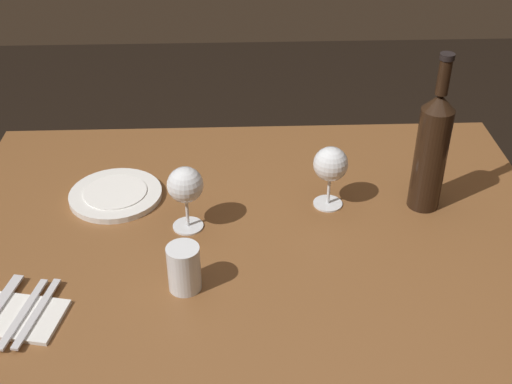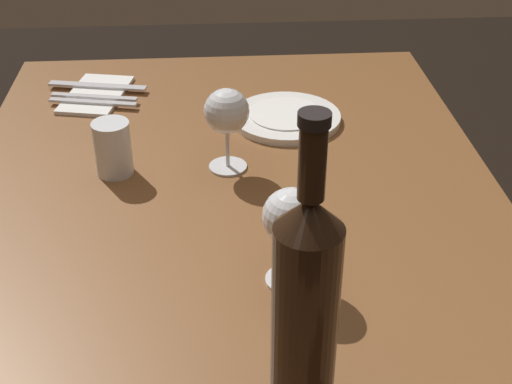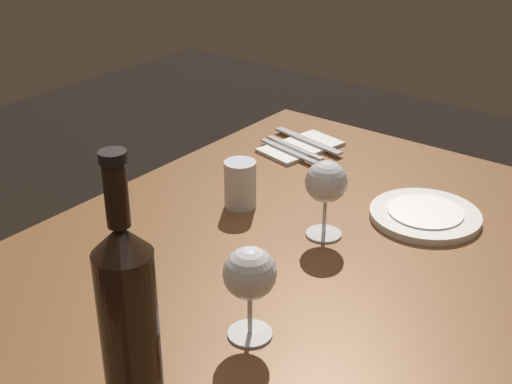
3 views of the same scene
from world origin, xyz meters
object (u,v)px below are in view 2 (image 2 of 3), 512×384
wine_glass_right (291,219)px  fork_outer (93,102)px  wine_glass_left (227,113)px  water_tumbler (113,150)px  wine_bottle (305,305)px  dinner_plate (286,117)px  fork_inner (94,97)px  folded_napkin (96,95)px  table_knife (97,86)px

wine_glass_right → fork_outer: 0.67m
wine_glass_left → water_tumbler: 0.20m
wine_glass_left → wine_glass_right: 0.32m
wine_bottle → dinner_plate: bearing=-4.6°
water_tumbler → fork_inner: water_tumbler is taller
folded_napkin → wine_bottle: bearing=-158.7°
water_tumbler → fork_outer: water_tumbler is taller
fork_inner → table_knife: 0.05m
wine_bottle → folded_napkin: bearing=21.3°
wine_glass_left → folded_napkin: 0.42m
dinner_plate → wine_glass_left: bearing=145.1°
wine_bottle → fork_outer: wine_bottle is taller
wine_glass_left → fork_outer: bearing=45.4°
wine_glass_right → water_tumbler: bearing=40.8°
wine_glass_left → folded_napkin: wine_glass_left is taller
water_tumbler → dinner_plate: water_tumbler is taller
table_knife → dinner_plate: bearing=-113.8°
wine_glass_left → water_tumbler: (-0.00, 0.19, -0.06)m
fork_inner → fork_outer: same height
wine_glass_left → table_knife: bearing=37.7°
wine_glass_right → table_knife: wine_glass_right is taller
dinner_plate → wine_glass_right: bearing=174.5°
water_tumbler → dinner_plate: bearing=-60.8°
wine_glass_left → water_tumbler: bearing=91.1°
fork_inner → table_knife: bearing=0.0°
dinner_plate → folded_napkin: size_ratio=1.01×
fork_inner → table_knife: same height
water_tumbler → fork_outer: bearing=14.9°
water_tumbler → table_knife: (0.34, 0.07, -0.03)m
wine_glass_right → water_tumbler: size_ratio=1.53×
dinner_plate → folded_napkin: bearing=70.1°
water_tumbler → fork_outer: (0.26, 0.07, -0.03)m
wine_glass_left → wine_bottle: size_ratio=0.41×
wine_glass_right → fork_inner: (0.60, 0.34, -0.09)m
wine_glass_right → fork_outer: bearing=30.4°
wine_glass_right → fork_outer: size_ratio=0.81×
wine_glass_right → folded_napkin: 0.71m
wine_glass_right → table_knife: (0.65, 0.34, -0.09)m
wine_glass_left → wine_glass_right: (-0.31, -0.07, -0.00)m
wine_glass_right → wine_bottle: 0.22m
folded_napkin → fork_outer: size_ratio=1.16×
wine_bottle → water_tumbler: (0.52, 0.26, -0.10)m
fork_inner → fork_outer: 0.02m
wine_glass_right → fork_outer: (0.57, 0.34, -0.09)m
water_tumbler → table_knife: water_tumbler is taller
wine_bottle → fork_outer: 0.86m
wine_glass_left → fork_outer: size_ratio=0.82×
dinner_plate → fork_outer: (0.09, 0.38, 0.00)m
dinner_plate → fork_outer: bearing=77.0°
water_tumbler → dinner_plate: 0.36m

